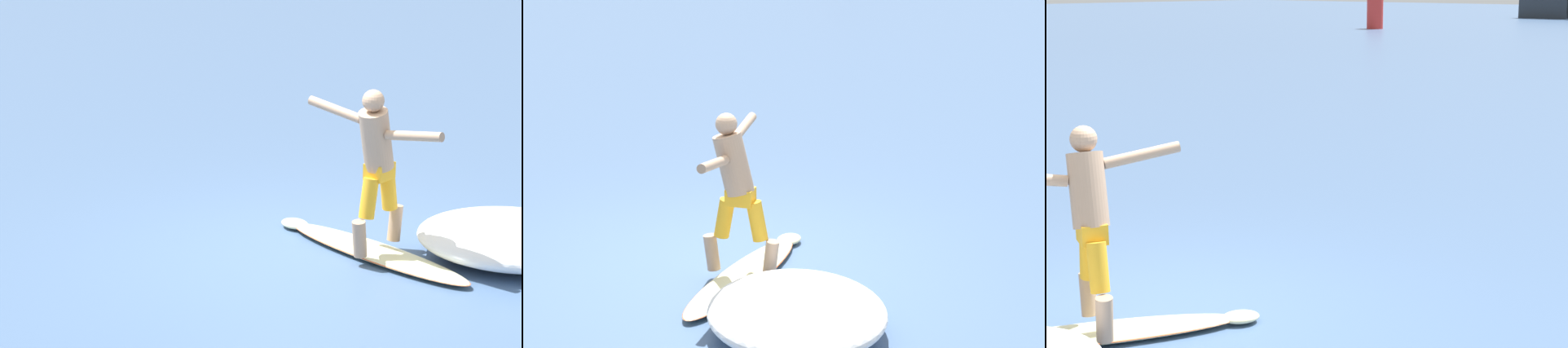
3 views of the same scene
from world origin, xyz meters
The scene contains 4 objects.
ground_plane centered at (0.00, 0.00, 0.00)m, with size 200.00×200.00×0.00m, color #45628B.
surfboard centered at (0.12, -0.56, 0.05)m, with size 1.56×2.30×0.23m.
surfer centered at (0.05, -0.58, 1.03)m, with size 0.83×1.43×1.60m.
wave_foam_at_tail centered at (0.48, -1.85, 0.20)m, with size 1.63×1.89×0.39m.
Camera 2 is at (-0.81, -11.78, 4.61)m, focal length 85.00 mm.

